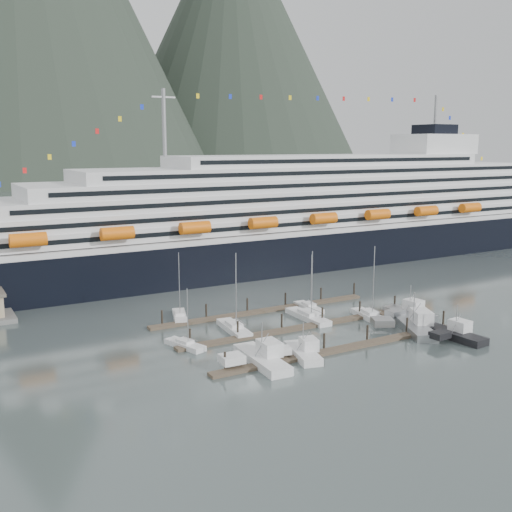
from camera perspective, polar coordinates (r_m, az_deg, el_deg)
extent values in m
plane|color=#495655|center=(110.51, 7.14, -6.94)|extent=(1600.00, 1600.00, 0.00)
cone|color=black|center=(801.84, -2.35, 19.26)|extent=(360.00, 360.00, 360.00)
cube|color=black|center=(167.50, 2.83, 0.54)|extent=(210.00, 28.00, 12.00)
cube|color=silver|center=(166.49, 2.85, 2.74)|extent=(205.80, 27.44, 1.50)
cube|color=silver|center=(168.88, 4.30, 3.72)|extent=(185.00, 26.00, 3.20)
cube|color=black|center=(158.27, 6.93, 3.28)|extent=(175.75, 0.20, 1.00)
cube|color=silver|center=(169.65, 4.87, 4.83)|extent=(180.00, 25.00, 3.20)
cube|color=black|center=(159.49, 7.43, 4.48)|extent=(171.00, 0.20, 1.00)
cube|color=silver|center=(170.50, 5.45, 5.93)|extent=(172.00, 24.00, 3.20)
cube|color=black|center=(160.79, 7.92, 5.66)|extent=(163.40, 0.20, 1.00)
cube|color=silver|center=(171.43, 6.02, 7.02)|extent=(160.00, 23.00, 3.20)
cube|color=black|center=(162.17, 8.41, 6.82)|extent=(152.00, 0.20, 1.00)
cube|color=silver|center=(172.44, 6.59, 8.06)|extent=(140.00, 22.00, 3.00)
cube|color=black|center=(163.64, 8.88, 7.93)|extent=(133.00, 0.20, 1.00)
cube|color=silver|center=(173.52, 7.15, 9.05)|extent=(95.00, 20.00, 3.00)
cube|color=black|center=(165.56, 9.25, 8.99)|extent=(90.25, 0.20, 1.00)
cube|color=silver|center=(199.92, 16.57, 10.18)|extent=(22.00, 16.00, 6.00)
cube|color=black|center=(199.98, 16.64, 11.47)|extent=(10.00, 10.00, 3.00)
cylinder|color=gray|center=(149.26, -8.75, 12.44)|extent=(1.00, 1.00, 16.00)
cylinder|color=gray|center=(200.18, 16.72, 13.04)|extent=(0.80, 0.80, 10.00)
cylinder|color=orange|center=(126.98, -20.88, 1.45)|extent=(7.00, 2.80, 2.80)
cylinder|color=orange|center=(130.81, -13.07, 2.12)|extent=(7.00, 2.80, 2.80)
cylinder|color=orange|center=(136.92, -5.84, 2.70)|extent=(7.00, 2.80, 2.80)
cylinder|color=orange|center=(145.02, 0.69, 3.19)|extent=(7.00, 2.80, 2.80)
cylinder|color=orange|center=(154.79, 6.47, 3.59)|extent=(7.00, 2.80, 2.80)
cylinder|color=orange|center=(165.95, 11.52, 3.91)|extent=(7.00, 2.80, 2.80)
cylinder|color=orange|center=(178.24, 15.91, 4.16)|extent=(7.00, 2.80, 2.80)
cylinder|color=orange|center=(191.43, 19.71, 4.36)|extent=(7.00, 2.80, 2.80)
cube|color=#4E3F32|center=(100.01, 8.27, -8.71)|extent=(48.00, 2.00, 0.50)
cylinder|color=black|center=(89.88, -2.97, -10.07)|extent=(0.36, 0.36, 3.20)
cylinder|color=black|center=(93.99, 2.00, -9.13)|extent=(0.36, 0.36, 3.20)
cylinder|color=black|center=(98.74, 6.50, -8.21)|extent=(0.36, 0.36, 3.20)
cylinder|color=black|center=(104.06, 10.55, -7.34)|extent=(0.36, 0.36, 3.20)
cylinder|color=black|center=(109.86, 14.17, -6.52)|extent=(0.36, 0.36, 3.20)
cylinder|color=black|center=(116.07, 17.41, -5.77)|extent=(0.36, 0.36, 3.20)
cube|color=#4E3F32|center=(110.01, 4.10, -6.83)|extent=(48.00, 2.00, 0.50)
cylinder|color=black|center=(101.03, -6.31, -7.77)|extent=(0.36, 0.36, 3.20)
cylinder|color=black|center=(104.70, -1.75, -7.05)|extent=(0.36, 0.36, 3.20)
cylinder|color=black|center=(108.99, 2.47, -6.34)|extent=(0.36, 0.36, 3.20)
cylinder|color=black|center=(113.83, 6.33, -5.66)|extent=(0.36, 0.36, 3.20)
cylinder|color=black|center=(119.16, 9.86, -5.02)|extent=(0.36, 0.36, 3.20)
cylinder|color=black|center=(124.90, 13.06, -4.41)|extent=(0.36, 0.36, 3.20)
cube|color=#4E3F32|center=(120.58, 0.67, -5.24)|extent=(48.00, 2.00, 0.50)
cylinder|color=black|center=(112.58, -8.94, -5.91)|extent=(0.36, 0.36, 3.20)
cylinder|color=black|center=(115.88, -4.76, -5.34)|extent=(0.36, 0.36, 3.20)
cylinder|color=black|center=(119.77, -0.84, -4.78)|extent=(0.36, 0.36, 3.20)
cylinder|color=black|center=(124.19, 2.81, -4.23)|extent=(0.36, 0.36, 3.20)
cylinder|color=black|center=(129.09, 6.20, -3.71)|extent=(0.36, 0.36, 3.20)
cylinder|color=black|center=(134.42, 9.32, -3.22)|extent=(0.36, 0.36, 3.20)
cube|color=silver|center=(100.84, -6.77, -8.50)|extent=(4.71, 8.35, 1.25)
cube|color=silver|center=(100.59, -6.78, -8.09)|extent=(2.57, 3.23, 0.71)
cylinder|color=gray|center=(98.68, -6.53, -5.73)|extent=(0.14, 0.14, 9.39)
cube|color=silver|center=(108.55, -2.10, -7.04)|extent=(3.95, 11.16, 1.53)
cube|color=silver|center=(108.25, -2.11, -6.54)|extent=(2.57, 4.03, 0.87)
cylinder|color=gray|center=(105.54, -1.91, -3.32)|extent=(0.17, 0.17, 13.54)
cube|color=silver|center=(116.11, 4.95, -5.90)|extent=(2.90, 11.98, 1.52)
cube|color=silver|center=(115.84, 4.96, -5.43)|extent=(2.20, 4.20, 0.87)
cylinder|color=gray|center=(113.38, 5.35, -2.66)|extent=(0.17, 0.17, 12.52)
cube|color=silver|center=(117.13, -7.27, -5.80)|extent=(5.10, 9.37, 1.27)
cube|color=silver|center=(116.91, -7.28, -5.43)|extent=(2.72, 3.59, 0.73)
cylinder|color=gray|center=(114.54, -7.32, -2.70)|extent=(0.15, 0.15, 12.30)
cube|color=silver|center=(122.74, 5.04, -5.00)|extent=(3.03, 8.59, 1.31)
cube|color=silver|center=(122.52, 5.05, -4.62)|extent=(2.08, 3.08, 0.75)
cylinder|color=gray|center=(120.58, 5.29, -2.37)|extent=(0.15, 0.15, 10.70)
cube|color=silver|center=(118.15, 10.75, -5.76)|extent=(4.11, 10.07, 1.52)
cube|color=silver|center=(117.88, 10.76, -5.29)|extent=(2.61, 3.68, 0.87)
cylinder|color=gray|center=(115.52, 11.13, -2.35)|extent=(0.17, 0.17, 13.36)
cube|color=silver|center=(93.05, 0.55, -10.02)|extent=(4.36, 13.41, 2.04)
cube|color=silver|center=(90.56, -2.32, -9.75)|extent=(3.61, 3.09, 1.22)
cube|color=silver|center=(92.94, 1.29, -8.74)|extent=(3.06, 4.12, 2.24)
cube|color=black|center=(92.68, 1.29, -8.26)|extent=(2.84, 3.84, 0.51)
cylinder|color=gray|center=(91.81, 0.56, -7.84)|extent=(0.16, 0.16, 5.09)
cube|color=silver|center=(96.18, 4.49, -9.36)|extent=(5.40, 10.20, 1.77)
cube|color=silver|center=(94.67, 2.37, -8.98)|extent=(3.43, 2.79, 1.06)
cube|color=silver|center=(95.94, 5.05, -8.35)|extent=(3.10, 3.42, 1.94)
cube|color=black|center=(95.72, 5.06, -7.95)|extent=(2.88, 3.19, 0.44)
cylinder|color=gray|center=(95.14, 4.51, -7.55)|extent=(0.14, 0.14, 4.42)
cube|color=gray|center=(112.75, 14.72, -6.67)|extent=(9.71, 15.28, 2.15)
cube|color=gray|center=(110.58, 11.95, -6.15)|extent=(4.69, 4.51, 1.29)
cube|color=silver|center=(112.67, 15.49, -5.59)|extent=(4.59, 5.34, 2.36)
cube|color=black|center=(112.44, 15.51, -5.17)|extent=(4.28, 4.98, 0.54)
cylinder|color=gray|center=(111.67, 14.81, -4.73)|extent=(0.17, 0.17, 5.37)
cube|color=black|center=(109.98, 18.45, -7.31)|extent=(4.29, 11.34, 1.85)
cube|color=black|center=(106.42, 17.11, -7.19)|extent=(3.35, 2.71, 1.11)
cube|color=silver|center=(110.32, 18.86, -6.31)|extent=(2.87, 3.54, 2.03)
cube|color=black|center=(110.12, 18.88, -5.94)|extent=(2.67, 3.31, 0.46)
cylinder|color=gray|center=(109.03, 18.56, -5.63)|extent=(0.15, 0.15, 4.62)
cube|color=gray|center=(120.58, 14.40, -5.53)|extent=(4.70, 11.23, 1.98)
cube|color=gray|center=(117.20, 13.12, -5.31)|extent=(3.61, 2.74, 1.19)
cube|color=silver|center=(120.89, 14.78, -4.55)|extent=(3.11, 3.55, 2.18)
cube|color=black|center=(120.69, 14.80, -4.19)|extent=(2.89, 3.31, 0.50)
cylinder|color=gray|center=(119.65, 14.48, -3.86)|extent=(0.16, 0.16, 4.96)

